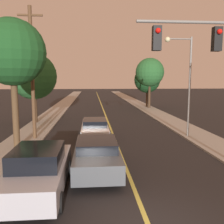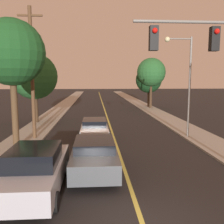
# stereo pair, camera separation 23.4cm
# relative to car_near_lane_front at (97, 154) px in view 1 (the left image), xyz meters

# --- Properties ---
(road_surface) EXTENTS (9.77, 80.00, 0.01)m
(road_surface) POSITION_rel_car_near_lane_front_xyz_m (1.37, 31.23, -0.79)
(road_surface) COLOR black
(road_surface) RESTS_ON ground
(sidewalk_left) EXTENTS (2.50, 80.00, 0.12)m
(sidewalk_left) POSITION_rel_car_near_lane_front_xyz_m (-4.77, 31.23, -0.73)
(sidewalk_left) COLOR #9E998E
(sidewalk_left) RESTS_ON ground
(sidewalk_right) EXTENTS (2.50, 80.00, 0.12)m
(sidewalk_right) POSITION_rel_car_near_lane_front_xyz_m (7.50, 31.23, -0.73)
(sidewalk_right) COLOR #9E998E
(sidewalk_right) RESTS_ON ground
(car_near_lane_front) EXTENTS (2.07, 5.06, 1.49)m
(car_near_lane_front) POSITION_rel_car_near_lane_front_xyz_m (0.00, 0.00, 0.00)
(car_near_lane_front) COLOR #474C51
(car_near_lane_front) RESTS_ON ground
(car_near_lane_second) EXTENTS (1.95, 5.00, 1.35)m
(car_near_lane_second) POSITION_rel_car_near_lane_front_xyz_m (0.00, 6.49, -0.07)
(car_near_lane_second) COLOR white
(car_near_lane_second) RESTS_ON ground
(car_outer_lane_front) EXTENTS (2.03, 4.93, 1.73)m
(car_outer_lane_front) POSITION_rel_car_near_lane_front_xyz_m (-2.15, -2.00, 0.07)
(car_outer_lane_front) COLOR #A5A8B2
(car_outer_lane_front) RESTS_ON ground
(streetlamp_right) EXTENTS (1.91, 0.36, 6.87)m
(streetlamp_right) POSITION_rel_car_near_lane_front_xyz_m (6.15, 5.97, 3.76)
(streetlamp_right) COLOR slate
(streetlamp_right) RESTS_ON ground
(utility_pole_left) EXTENTS (1.60, 0.24, 8.72)m
(utility_pole_left) POSITION_rel_car_near_lane_front_xyz_m (-4.12, 6.16, 3.85)
(utility_pole_left) COLOR #513823
(utility_pole_left) RESTS_ON ground
(tree_left_near) EXTENTS (3.72, 3.72, 7.36)m
(tree_left_near) POSITION_rel_car_near_lane_front_xyz_m (-4.56, 3.59, 4.79)
(tree_left_near) COLOR #4C3823
(tree_left_near) RESTS_ON ground
(tree_left_far) EXTENTS (4.24, 4.24, 6.40)m
(tree_left_far) POSITION_rel_car_near_lane_front_xyz_m (-5.49, 12.63, 3.59)
(tree_left_far) COLOR #3D2B1C
(tree_left_far) RESTS_ON ground
(tree_right_near) EXTENTS (3.96, 3.96, 6.95)m
(tree_right_near) POSITION_rel_car_near_lane_front_xyz_m (7.91, 23.63, 4.27)
(tree_right_near) COLOR #3D2B1C
(tree_right_near) RESTS_ON ground
(tree_right_far) EXTENTS (3.76, 3.76, 5.79)m
(tree_right_far) POSITION_rel_car_near_lane_front_xyz_m (7.90, 25.11, 3.22)
(tree_right_far) COLOR #3D2B1C
(tree_right_far) RESTS_ON ground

